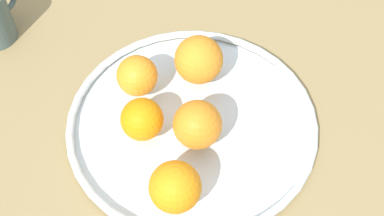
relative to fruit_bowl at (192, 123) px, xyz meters
The scene contains 7 objects.
ground_plane 2.92cm from the fruit_bowl, ahead, with size 129.04×129.04×4.00cm, color #947D50.
fruit_bowl is the anchor object (origin of this frame).
orange_front_left 11.10cm from the fruit_bowl, 80.76° to the left, with size 6.40×6.40×6.40cm, color orange.
orange_back_right 9.95cm from the fruit_bowl, 19.43° to the left, with size 7.67×7.67×7.67cm, color orange.
orange_front_right 5.63cm from the fruit_bowl, 140.52° to the right, with size 7.14×7.14×7.14cm, color orange.
orange_center 14.18cm from the fruit_bowl, 163.26° to the right, with size 7.08×7.08×7.08cm, color orange.
orange_back_left 8.54cm from the fruit_bowl, 132.77° to the left, with size 6.31×6.31×6.31cm, color orange.
Camera 1 is at (-41.87, -20.64, 68.20)cm, focal length 50.27 mm.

